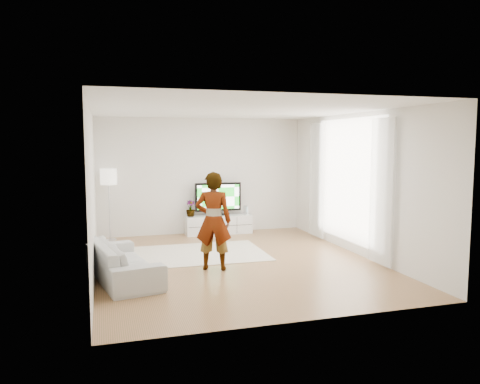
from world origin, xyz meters
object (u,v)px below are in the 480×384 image
object	(u,v)px
rug	(199,254)
sofa	(123,261)
media_console	(218,224)
floor_lamp	(109,180)
television	(218,198)
player	(213,221)

from	to	relation	value
rug	sofa	distance (m)	2.06
media_console	floor_lamp	size ratio (longest dim) A/B	0.99
television	floor_lamp	bearing A→B (deg)	-177.92
television	rug	xyz separation A→B (m)	(-0.87, -1.95, -0.88)
rug	player	distance (m)	1.49
media_console	sofa	world-z (taller)	sofa
media_console	rug	distance (m)	2.12
sofa	rug	bearing A→B (deg)	-60.04
sofa	player	bearing A→B (deg)	-96.77
television	player	bearing A→B (deg)	-105.18
rug	television	bearing A→B (deg)	65.82
television	sofa	xyz separation A→B (m)	(-2.40, -3.29, -0.58)
floor_lamp	television	bearing A→B (deg)	2.08
player	sofa	world-z (taller)	player
media_console	floor_lamp	distance (m)	2.80
media_console	sofa	size ratio (longest dim) A/B	0.78
media_console	floor_lamp	bearing A→B (deg)	-178.54
television	sofa	world-z (taller)	television
floor_lamp	rug	bearing A→B (deg)	-47.86
player	rug	bearing A→B (deg)	-69.82
floor_lamp	player	bearing A→B (deg)	-61.18
media_console	player	size ratio (longest dim) A/B	0.94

